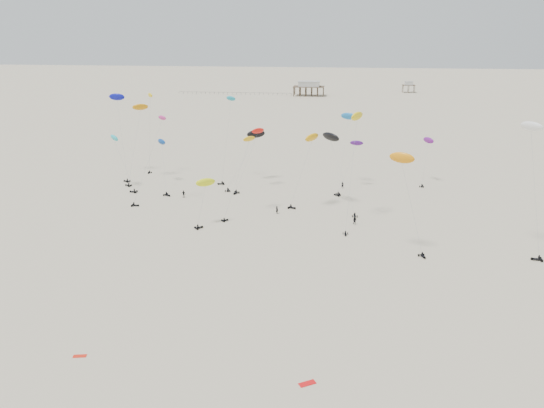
# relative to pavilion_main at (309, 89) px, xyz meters

# --- Properties ---
(ground_plane) EXTENTS (900.00, 900.00, 0.00)m
(ground_plane) POSITION_rel_pavilion_main_xyz_m (10.00, -150.00, -4.22)
(ground_plane) COLOR beige
(pavilion_main) EXTENTS (21.00, 13.00, 9.80)m
(pavilion_main) POSITION_rel_pavilion_main_xyz_m (0.00, 0.00, 0.00)
(pavilion_main) COLOR brown
(pavilion_main) RESTS_ON ground
(pavilion_small) EXTENTS (9.00, 7.00, 8.00)m
(pavilion_small) POSITION_rel_pavilion_main_xyz_m (70.00, 30.00, -0.74)
(pavilion_small) COLOR brown
(pavilion_small) RESTS_ON ground
(pier_fence) EXTENTS (80.20, 0.20, 1.50)m
(pier_fence) POSITION_rel_pavilion_main_xyz_m (-52.00, -0.00, -3.45)
(pier_fence) COLOR black
(pier_fence) RESTS_ON ground
(rig_0) EXTENTS (4.07, 16.18, 26.22)m
(rig_0) POSITION_rel_pavilion_main_xyz_m (27.22, -249.37, 16.26)
(rig_0) COLOR black
(rig_0) RESTS_ON ground
(rig_1) EXTENTS (4.45, 10.26, 13.60)m
(rig_1) POSITION_rel_pavilion_main_xyz_m (48.76, -214.23, 5.15)
(rig_1) COLOR black
(rig_1) RESTS_ON ground
(rig_2) EXTENTS (4.47, 11.83, 24.66)m
(rig_2) POSITION_rel_pavilion_main_xyz_m (-9.00, -219.48, 9.55)
(rig_2) COLOR black
(rig_2) RESTS_ON ground
(rig_3) EXTENTS (3.54, 3.64, 24.68)m
(rig_3) POSITION_rel_pavilion_main_xyz_m (-34.08, -214.48, 10.82)
(rig_3) COLOR black
(rig_3) RESTS_ON ground
(rig_4) EXTENTS (8.63, 6.60, 20.24)m
(rig_4) POSITION_rel_pavilion_main_xyz_m (36.75, -267.11, 11.92)
(rig_4) COLOR black
(rig_4) RESTS_ON ground
(rig_5) EXTENTS (7.18, 11.95, 19.54)m
(rig_5) POSITION_rel_pavilion_main_xyz_m (1.11, -248.58, 8.82)
(rig_5) COLOR black
(rig_5) RESTS_ON ground
(rig_6) EXTENTS (5.19, 15.53, 22.19)m
(rig_6) POSITION_rel_pavilion_main_xyz_m (25.58, -219.32, 12.62)
(rig_6) COLOR black
(rig_6) RESTS_ON ground
(rig_7) EXTENTS (8.93, 17.55, 18.82)m
(rig_7) POSITION_rel_pavilion_main_xyz_m (-25.45, -228.59, 3.25)
(rig_7) COLOR black
(rig_7) RESTS_ON ground
(rig_8) EXTENTS (10.23, 14.25, 20.04)m
(rig_8) POSITION_rel_pavilion_main_xyz_m (22.28, -238.68, 11.00)
(rig_8) COLOR black
(rig_8) RESTS_ON ground
(rig_9) EXTENTS (7.77, 12.75, 16.15)m
(rig_9) POSITION_rel_pavilion_main_xyz_m (26.93, -224.04, 4.57)
(rig_9) COLOR black
(rig_9) RESTS_ON ground
(rig_10) EXTENTS (10.21, 8.98, 15.76)m
(rig_10) POSITION_rel_pavilion_main_xyz_m (-36.84, -231.77, 6.01)
(rig_10) COLOR black
(rig_10) RESTS_ON ground
(rig_11) EXTENTS (8.72, 9.07, 22.50)m
(rig_11) POSITION_rel_pavilion_main_xyz_m (-24.38, -244.04, 5.74)
(rig_11) COLOR black
(rig_11) RESTS_ON ground
(rig_12) EXTENTS (5.45, 11.19, 25.86)m
(rig_12) POSITION_rel_pavilion_main_xyz_m (61.32, -262.96, 14.01)
(rig_12) COLOR black
(rig_12) RESTS_ON ground
(rig_13) EXTENTS (5.03, 14.28, 23.04)m
(rig_13) POSITION_rel_pavilion_main_xyz_m (-35.16, -221.20, 12.50)
(rig_13) COLOR black
(rig_13) RESTS_ON ground
(rig_14) EXTENTS (8.02, 6.61, 18.92)m
(rig_14) POSITION_rel_pavilion_main_xyz_m (16.16, -241.53, 10.25)
(rig_14) COLOR black
(rig_14) RESTS_ON ground
(rig_15) EXTENTS (9.46, 16.92, 18.99)m
(rig_15) POSITION_rel_pavilion_main_xyz_m (-1.69, -219.78, 7.34)
(rig_15) COLOR black
(rig_15) RESTS_ON ground
(rig_16) EXTENTS (4.68, 6.89, 10.89)m
(rig_16) POSITION_rel_pavilion_main_xyz_m (-6.09, -257.76, 3.47)
(rig_16) COLOR black
(rig_16) RESTS_ON ground
(rig_17) EXTENTS (10.01, 14.32, 25.76)m
(rig_17) POSITION_rel_pavilion_main_xyz_m (-43.12, -215.81, 14.59)
(rig_17) COLOR black
(rig_17) RESTS_ON ground
(rig_18) EXTENTS (7.92, 11.73, 17.66)m
(rig_18) POSITION_rel_pavilion_main_xyz_m (-0.79, -227.74, 6.13)
(rig_18) COLOR black
(rig_18) RESTS_ON ground
(spectator_0) EXTENTS (0.97, 0.87, 2.21)m
(spectator_0) POSITION_rel_pavilion_main_xyz_m (9.32, -247.99, -4.22)
(spectator_0) COLOR black
(spectator_0) RESTS_ON ground
(spectator_1) EXTENTS (1.31, 1.16, 2.32)m
(spectator_1) POSITION_rel_pavilion_main_xyz_m (27.97, -253.20, -4.22)
(spectator_1) COLOR black
(spectator_1) RESTS_ON ground
(spectator_2) EXTENTS (1.47, 0.98, 2.29)m
(spectator_2) POSITION_rel_pavilion_main_xyz_m (-17.03, -238.36, -4.22)
(spectator_2) COLOR black
(spectator_2) RESTS_ON ground
(spectator_3) EXTENTS (0.92, 0.75, 2.20)m
(spectator_3) POSITION_rel_pavilion_main_xyz_m (24.94, -223.74, -4.22)
(spectator_3) COLOR black
(spectator_3) RESTS_ON ground
(grounded_kite_a) EXTENTS (2.35, 1.92, 0.08)m
(grounded_kite_a) POSITION_rel_pavilion_main_xyz_m (21.32, -312.51, -4.22)
(grounded_kite_a) COLOR red
(grounded_kite_a) RESTS_ON ground
(grounded_kite_b) EXTENTS (1.91, 1.06, 0.07)m
(grounded_kite_b) POSITION_rel_pavilion_main_xyz_m (-9.96, -310.75, -4.22)
(grounded_kite_b) COLOR red
(grounded_kite_b) RESTS_ON ground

